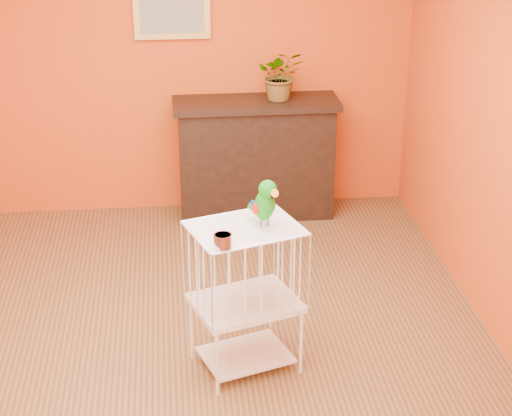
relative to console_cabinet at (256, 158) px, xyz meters
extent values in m
plane|color=brown|center=(-0.66, -2.01, -0.51)|extent=(4.50, 4.50, 0.00)
plane|color=#D04713|center=(-0.66, 0.24, 0.79)|extent=(4.00, 0.00, 4.00)
plane|color=#D04713|center=(-0.66, -4.26, 0.79)|extent=(4.00, 0.00, 4.00)
plane|color=#D04713|center=(1.34, -2.01, 0.79)|extent=(0.00, 4.50, 4.50)
cube|color=black|center=(0.00, 0.00, -0.03)|extent=(1.29, 0.43, 0.97)
cube|color=black|center=(0.00, 0.00, 0.48)|extent=(1.37, 0.49, 0.05)
cube|color=black|center=(0.00, -0.19, -0.03)|extent=(0.90, 0.02, 0.48)
cube|color=maroon|center=(-0.27, -0.05, -0.14)|extent=(0.05, 0.19, 0.30)
cube|color=#274221|center=(-0.18, -0.05, -0.14)|extent=(0.05, 0.19, 0.30)
cube|color=maroon|center=(-0.08, -0.05, -0.14)|extent=(0.05, 0.19, 0.30)
cube|color=#274221|center=(0.02, -0.05, -0.14)|extent=(0.05, 0.19, 0.30)
cube|color=maroon|center=(0.13, -0.05, -0.14)|extent=(0.05, 0.19, 0.30)
imported|color=#26722D|center=(0.21, -0.02, 0.67)|extent=(0.40, 0.44, 0.33)
cube|color=gold|center=(-0.66, 0.21, 1.24)|extent=(0.62, 0.03, 0.50)
cube|color=gray|center=(-0.66, 0.19, 1.24)|extent=(0.52, 0.01, 0.40)
cube|color=white|center=(-0.31, -2.31, -0.44)|extent=(0.62, 0.55, 0.02)
cube|color=white|center=(-0.31, -2.31, -0.07)|extent=(0.73, 0.64, 0.04)
cube|color=white|center=(-0.31, -2.31, 0.43)|extent=(0.73, 0.64, 0.01)
cylinder|color=white|center=(-0.51, -2.60, -0.30)|extent=(0.02, 0.02, 0.42)
cylinder|color=white|center=(0.02, -2.42, -0.30)|extent=(0.02, 0.02, 0.42)
cylinder|color=white|center=(-0.64, -2.20, -0.30)|extent=(0.02, 0.02, 0.42)
cylinder|color=white|center=(-0.12, -2.02, -0.30)|extent=(0.02, 0.02, 0.42)
cylinder|color=silver|center=(-0.46, -2.56, 0.48)|extent=(0.11, 0.11, 0.07)
cylinder|color=#59544C|center=(-0.22, -2.31, 0.45)|extent=(0.01, 0.01, 0.04)
cylinder|color=#59544C|center=(-0.17, -2.29, 0.45)|extent=(0.01, 0.01, 0.04)
ellipsoid|color=#037F0C|center=(-0.20, -2.30, 0.57)|extent=(0.17, 0.20, 0.21)
ellipsoid|color=#037F0C|center=(-0.18, -2.33, 0.68)|extent=(0.14, 0.14, 0.10)
cone|color=orange|center=(-0.16, -2.38, 0.67)|extent=(0.07, 0.08, 0.07)
cone|color=black|center=(-0.16, -2.36, 0.65)|extent=(0.04, 0.03, 0.03)
sphere|color=black|center=(-0.20, -2.36, 0.69)|extent=(0.02, 0.02, 0.02)
sphere|color=black|center=(-0.14, -2.33, 0.69)|extent=(0.02, 0.02, 0.02)
ellipsoid|color=#A50C0C|center=(-0.25, -2.32, 0.56)|extent=(0.05, 0.07, 0.07)
ellipsoid|color=navy|center=(-0.15, -2.27, 0.56)|extent=(0.05, 0.07, 0.07)
cone|color=#037F0C|center=(-0.23, -2.24, 0.49)|extent=(0.12, 0.16, 0.12)
camera|label=1|loc=(-0.73, -6.78, 2.53)|focal=60.00mm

